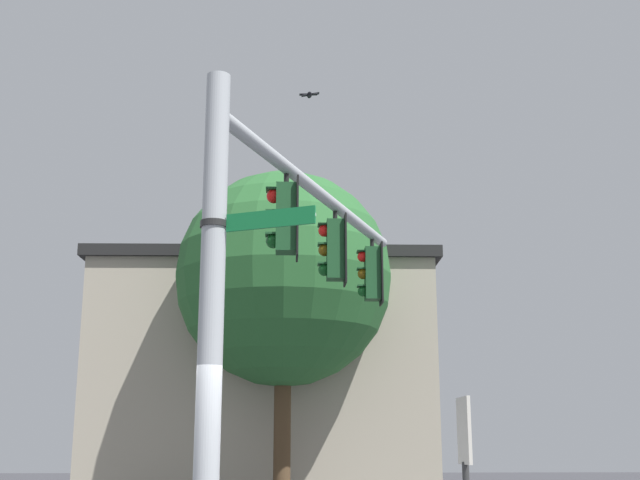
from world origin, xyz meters
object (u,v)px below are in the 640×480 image
traffic_light_mid_outer (371,274)px  historical_marker (465,461)px  street_name_sign (239,222)px  traffic_light_mid_inner (334,250)px  traffic_light_nearest_pole (285,218)px  bird_flying (309,95)px

traffic_light_mid_outer → historical_marker: 7.27m
street_name_sign → historical_marker: street_name_sign is taller
traffic_light_mid_inner → traffic_light_mid_outer: bearing=-23.0°
traffic_light_nearest_pole → traffic_light_mid_outer: 4.43m
traffic_light_nearest_pole → bird_flying: bearing=-8.8°
traffic_light_mid_inner → street_name_sign: 4.54m
traffic_light_nearest_pole → traffic_light_mid_inner: 2.22m
traffic_light_mid_inner → bird_flying: (0.91, 0.41, 3.30)m
street_name_sign → traffic_light_nearest_pole: bearing=-13.9°
traffic_light_mid_outer → bird_flying: bearing=131.5°
traffic_light_nearest_pole → street_name_sign: (-2.22, 0.55, -0.67)m
bird_flying → historical_marker: bearing=-162.6°
traffic_light_nearest_pole → traffic_light_mid_inner: size_ratio=1.00×
traffic_light_nearest_pole → traffic_light_mid_inner: same height
traffic_light_mid_outer → street_name_sign: 6.74m
traffic_light_mid_inner → traffic_light_mid_outer: same height
street_name_sign → bird_flying: size_ratio=3.61×
traffic_light_mid_outer → street_name_sign: bearing=160.1°
historical_marker → traffic_light_nearest_pole: bearing=42.4°
bird_flying → traffic_light_mid_outer: bearing=-48.5°
bird_flying → historical_marker: size_ratio=0.18×
traffic_light_mid_inner → traffic_light_mid_outer: 2.22m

